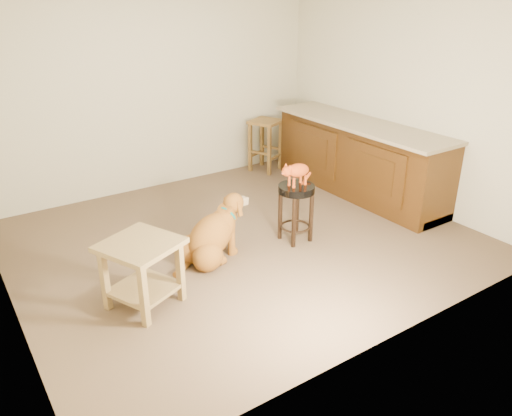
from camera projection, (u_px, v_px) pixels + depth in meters
floor at (243, 239)px, 5.29m from camera, size 4.50×4.00×0.01m
room_shell at (241, 78)px, 4.61m from camera, size 4.54×4.04×2.62m
cabinet_run at (359, 160)px, 6.33m from camera, size 0.70×2.56×0.94m
padded_stool at (296, 202)px, 5.11m from camera, size 0.37×0.37×0.61m
wood_stool at (266, 144)px, 7.18m from camera, size 0.53×0.53×0.74m
side_table at (142, 264)px, 4.05m from camera, size 0.74×0.74×0.58m
golden_retriever at (211, 237)px, 4.81m from camera, size 0.98×0.57×0.64m
tabby_kitten at (296, 171)px, 4.98m from camera, size 0.45×0.17×0.28m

